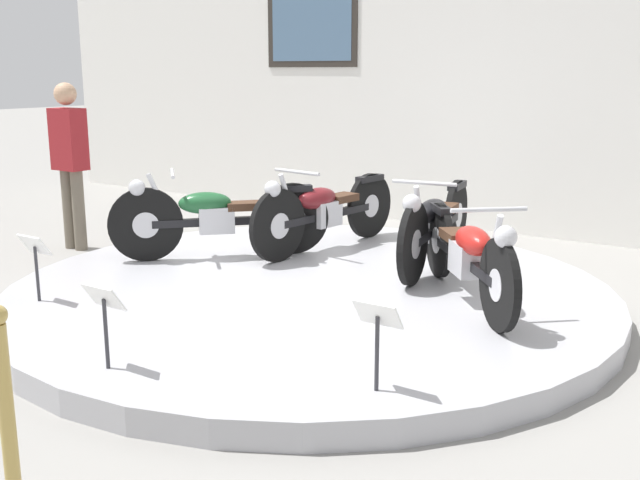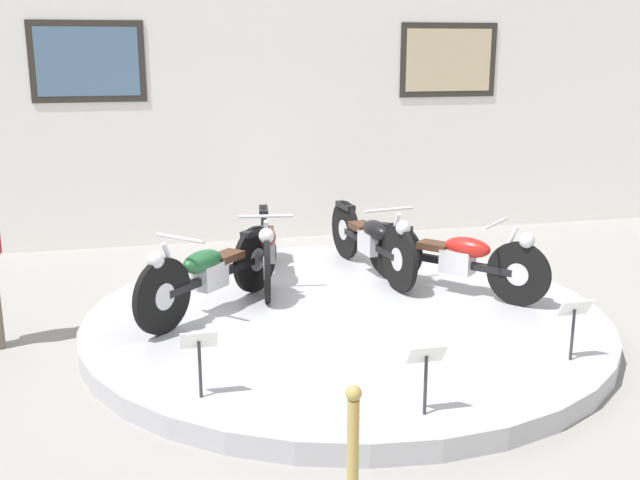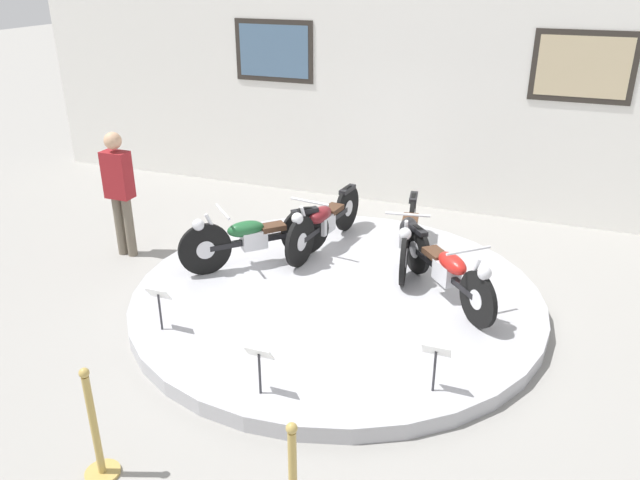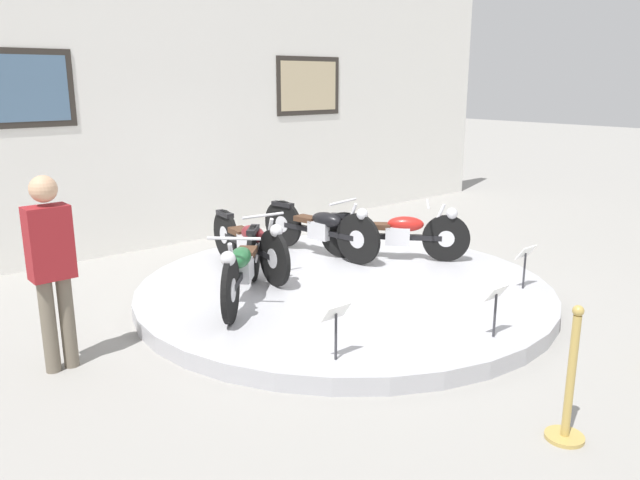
{
  "view_description": "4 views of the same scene",
  "coord_description": "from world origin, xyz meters",
  "px_view_note": "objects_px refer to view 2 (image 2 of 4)",
  "views": [
    {
      "loc": [
        3.3,
        -4.8,
        1.87
      ],
      "look_at": [
        0.15,
        -0.07,
        0.58
      ],
      "focal_mm": 42.0,
      "sensor_mm": 36.0,
      "label": 1
    },
    {
      "loc": [
        -1.73,
        -6.41,
        2.59
      ],
      "look_at": [
        -0.25,
        0.01,
        0.88
      ],
      "focal_mm": 42.0,
      "sensor_mm": 36.0,
      "label": 2
    },
    {
      "loc": [
        2.16,
        -6.19,
        3.77
      ],
      "look_at": [
        -0.22,
        0.02,
        0.79
      ],
      "focal_mm": 35.0,
      "sensor_mm": 36.0,
      "label": 3
    },
    {
      "loc": [
        -4.78,
        -5.16,
        2.52
      ],
      "look_at": [
        -0.07,
        0.35,
        0.65
      ],
      "focal_mm": 35.0,
      "sensor_mm": 36.0,
      "label": 4
    }
  ],
  "objects_px": {
    "motorcycle_maroon": "(265,245)",
    "info_placard_front_right": "(574,316)",
    "info_placard_front_left": "(199,349)",
    "motorcycle_green": "(210,271)",
    "info_placard_front_centre": "(426,364)",
    "motorcycle_black": "(372,239)",
    "motorcycle_red": "(458,257)"
  },
  "relations": [
    {
      "from": "motorcycle_maroon",
      "to": "info_placard_front_right",
      "type": "xyz_separation_m",
      "value": [
        2.04,
        -2.58,
        -0.03
      ]
    },
    {
      "from": "info_placard_front_left",
      "to": "motorcycle_green",
      "type": "bearing_deg",
      "value": 82.75
    },
    {
      "from": "info_placard_front_centre",
      "to": "motorcycle_maroon",
      "type": "bearing_deg",
      "value": 100.4
    },
    {
      "from": "motorcycle_black",
      "to": "motorcycle_red",
      "type": "bearing_deg",
      "value": -51.63
    },
    {
      "from": "info_placard_front_left",
      "to": "info_placard_front_centre",
      "type": "height_order",
      "value": "same"
    },
    {
      "from": "motorcycle_black",
      "to": "info_placard_front_centre",
      "type": "height_order",
      "value": "motorcycle_black"
    },
    {
      "from": "motorcycle_maroon",
      "to": "motorcycle_black",
      "type": "xyz_separation_m",
      "value": [
        1.17,
        0.0,
        0.0
      ]
    },
    {
      "from": "motorcycle_maroon",
      "to": "info_placard_front_centre",
      "type": "xyz_separation_m",
      "value": [
        0.58,
        -3.18,
        -0.03
      ]
    },
    {
      "from": "motorcycle_black",
      "to": "motorcycle_green",
      "type": "bearing_deg",
      "value": -155.82
    },
    {
      "from": "motorcycle_green",
      "to": "motorcycle_red",
      "type": "distance_m",
      "value": 2.47
    },
    {
      "from": "motorcycle_maroon",
      "to": "info_placard_front_centre",
      "type": "distance_m",
      "value": 3.23
    },
    {
      "from": "motorcycle_green",
      "to": "info_placard_front_centre",
      "type": "bearing_deg",
      "value": -62.46
    },
    {
      "from": "motorcycle_green",
      "to": "motorcycle_red",
      "type": "height_order",
      "value": "motorcycle_green"
    },
    {
      "from": "motorcycle_black",
      "to": "info_placard_front_right",
      "type": "relative_size",
      "value": 3.92
    },
    {
      "from": "info_placard_front_left",
      "to": "info_placard_front_centre",
      "type": "relative_size",
      "value": 1.0
    },
    {
      "from": "motorcycle_maroon",
      "to": "info_placard_front_centre",
      "type": "relative_size",
      "value": 3.92
    },
    {
      "from": "motorcycle_red",
      "to": "info_placard_front_left",
      "type": "relative_size",
      "value": 2.95
    },
    {
      "from": "info_placard_front_left",
      "to": "info_placard_front_centre",
      "type": "bearing_deg",
      "value": -22.31
    },
    {
      "from": "motorcycle_black",
      "to": "info_placard_front_centre",
      "type": "bearing_deg",
      "value": -100.42
    },
    {
      "from": "motorcycle_maroon",
      "to": "info_placard_front_centre",
      "type": "height_order",
      "value": "motorcycle_maroon"
    },
    {
      "from": "motorcycle_black",
      "to": "motorcycle_red",
      "type": "relative_size",
      "value": 1.33
    },
    {
      "from": "motorcycle_maroon",
      "to": "motorcycle_red",
      "type": "height_order",
      "value": "motorcycle_maroon"
    },
    {
      "from": "motorcycle_green",
      "to": "info_placard_front_right",
      "type": "height_order",
      "value": "motorcycle_green"
    },
    {
      "from": "info_placard_front_left",
      "to": "motorcycle_red",
      "type": "bearing_deg",
      "value": 33.23
    },
    {
      "from": "motorcycle_red",
      "to": "info_placard_front_centre",
      "type": "xyz_separation_m",
      "value": [
        -1.23,
        -2.36,
        -0.01
      ]
    },
    {
      "from": "motorcycle_green",
      "to": "motorcycle_maroon",
      "type": "bearing_deg",
      "value": 51.48
    },
    {
      "from": "motorcycle_maroon",
      "to": "motorcycle_black",
      "type": "bearing_deg",
      "value": 0.03
    },
    {
      "from": "motorcycle_green",
      "to": "info_placard_front_left",
      "type": "bearing_deg",
      "value": -97.25
    },
    {
      "from": "motorcycle_black",
      "to": "info_placard_front_right",
      "type": "xyz_separation_m",
      "value": [
        0.87,
        -2.58,
        -0.03
      ]
    },
    {
      "from": "motorcycle_red",
      "to": "info_placard_front_left",
      "type": "distance_m",
      "value": 3.22
    },
    {
      "from": "motorcycle_black",
      "to": "info_placard_front_centre",
      "type": "relative_size",
      "value": 3.92
    },
    {
      "from": "motorcycle_black",
      "to": "info_placard_front_left",
      "type": "distance_m",
      "value": 3.29
    }
  ]
}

